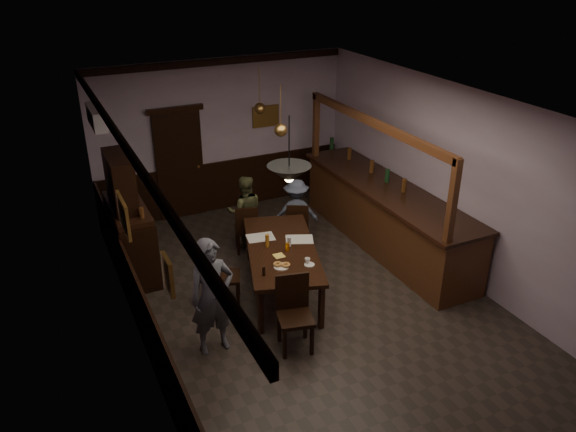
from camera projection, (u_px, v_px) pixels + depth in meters
room at (321, 218)px, 7.60m from camera, size 5.01×8.01×3.01m
dining_table at (282, 252)px, 8.43m from camera, size 1.62×2.40×0.75m
chair_far_left at (247, 227)px, 9.60m from camera, size 0.47×0.47×0.89m
chair_far_right at (298, 224)px, 9.71m from camera, size 0.51×0.51×0.88m
chair_near at (294, 309)px, 7.30m from camera, size 0.54×0.54×1.03m
chair_side at (221, 272)px, 8.21m from camera, size 0.53×0.53×0.94m
person_standing at (212, 297)px, 7.13m from camera, size 0.60×0.41×1.61m
person_seated_left at (245, 211)px, 9.77m from camera, size 0.75×0.65×1.31m
person_seated_right at (296, 211)px, 9.90m from camera, size 0.88×0.70×1.19m
newspaper_left at (261, 237)px, 8.69m from camera, size 0.46×0.37×0.01m
newspaper_right at (299, 239)px, 8.63m from camera, size 0.51×0.44×0.01m
napkin at (279, 256)px, 8.18m from camera, size 0.19×0.19×0.00m
saucer at (309, 265)px, 7.94m from camera, size 0.15×0.15×0.01m
coffee_cup at (307, 261)px, 7.96m from camera, size 0.10×0.10×0.07m
pastry_plate at (281, 267)px, 7.89m from camera, size 0.22×0.22×0.01m
pastry_ring_a at (278, 264)px, 7.90m from camera, size 0.13×0.13×0.04m
pastry_ring_b at (286, 265)px, 7.88m from camera, size 0.13×0.13×0.04m
soda_can at (287, 247)px, 8.29m from camera, size 0.07×0.07×0.12m
beer_glass at (267, 241)px, 8.39m from camera, size 0.06×0.06×0.20m
water_glass at (289, 241)px, 8.42m from camera, size 0.06×0.06×0.15m
pepper_mill at (264, 271)px, 7.66m from camera, size 0.04×0.04×0.14m
sideboard at (129, 227)px, 8.89m from camera, size 0.54×1.52×2.01m
bar_counter at (386, 215)px, 9.79m from camera, size 0.98×4.20×2.35m
door_back at (180, 166)px, 10.66m from camera, size 0.90×0.06×2.10m
ac_unit at (97, 117)px, 8.62m from camera, size 0.20×0.85×0.30m
picture_left_small at (168, 275)px, 5.07m from camera, size 0.04×0.28×0.36m
picture_left_large at (124, 216)px, 7.21m from camera, size 0.04×0.62×0.48m
picture_back at (266, 116)px, 11.04m from camera, size 0.55×0.04×0.42m
pendant_iron at (289, 174)px, 7.03m from camera, size 0.56×0.56×0.86m
pendant_brass_mid at (281, 130)px, 8.52m from camera, size 0.20×0.20×0.81m
pendant_brass_far at (260, 109)px, 9.65m from camera, size 0.20×0.20×0.81m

